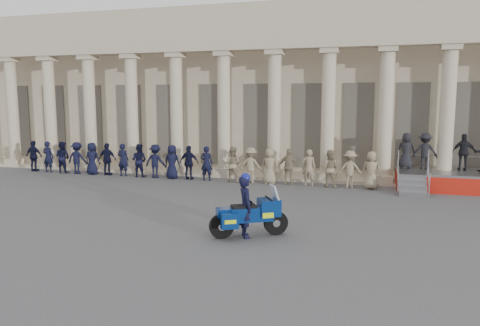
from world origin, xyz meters
name	(u,v)px	position (x,y,z in m)	size (l,w,h in m)	color
ground	(186,215)	(0.00, 0.00, 0.00)	(90.00, 90.00, 0.00)	#48484B
building	(277,90)	(0.00, 14.74, 4.52)	(40.00, 12.50, 9.00)	tan
officer_rank	(188,163)	(-2.74, 6.63, 0.84)	(18.71, 0.64, 1.69)	black
reviewing_stand	(442,159)	(8.97, 7.74, 1.31)	(4.00, 3.88, 2.44)	gray
motorcycle	(250,215)	(2.75, -1.79, 0.65)	(2.10, 1.54, 1.50)	black
rider	(245,205)	(2.64, -1.86, 0.93)	(0.70, 0.78, 1.88)	black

